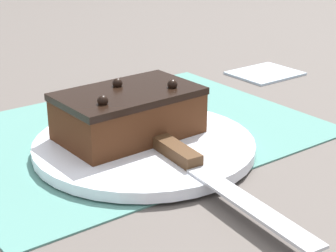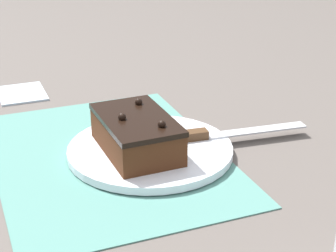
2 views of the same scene
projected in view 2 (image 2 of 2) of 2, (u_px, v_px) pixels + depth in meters
name	position (u px, v px, depth m)	size (l,w,h in m)	color
ground_plane	(108.00, 157.00, 0.87)	(3.00, 3.00, 0.00)	#544C47
placemat_woven	(108.00, 156.00, 0.87)	(0.46, 0.34, 0.00)	slate
cake_plate	(150.00, 150.00, 0.87)	(0.26, 0.26, 0.01)	white
chocolate_cake	(136.00, 134.00, 0.85)	(0.16, 0.10, 0.07)	#472614
serving_knife	(208.00, 134.00, 0.90)	(0.05, 0.25, 0.01)	#472D19
folded_napkin	(22.00, 93.00, 1.12)	(0.11, 0.09, 0.01)	silver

